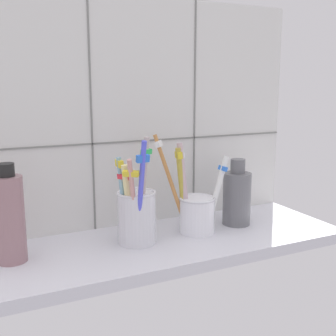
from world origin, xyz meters
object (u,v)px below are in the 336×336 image
Objects in this scene: toothbrush_cup_left at (136,213)px; ceramic_vase at (237,197)px; soap_bottle at (9,217)px; toothbrush_cup_right at (196,209)px.

toothbrush_cup_left reaches higher than ceramic_vase.
ceramic_vase is at bearing -0.05° from soap_bottle.
toothbrush_cup_left is at bearing -176.90° from ceramic_vase.
ceramic_vase is (9.62, 0.72, 1.11)cm from toothbrush_cup_right.
toothbrush_cup_right is 1.17× the size of soap_bottle.
toothbrush_cup_left reaches higher than soap_bottle.
soap_bottle is (-41.95, 0.04, 1.56)cm from ceramic_vase.
toothbrush_cup_right is 9.71cm from ceramic_vase.
toothbrush_cup_left is at bearing -3.37° from soap_bottle.
toothbrush_cup_left is at bearing -177.88° from toothbrush_cup_right.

